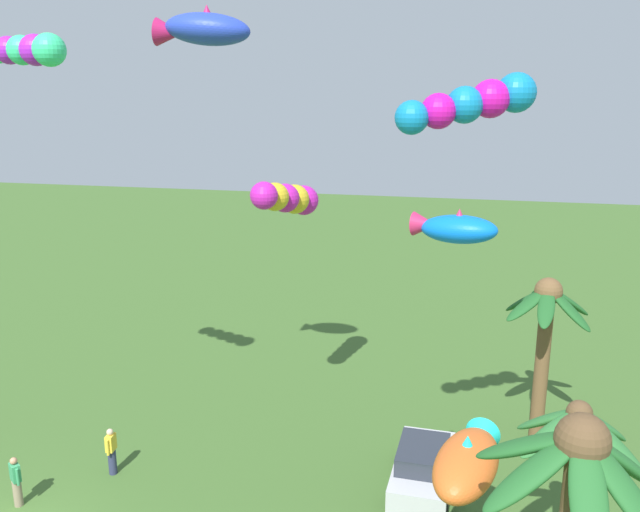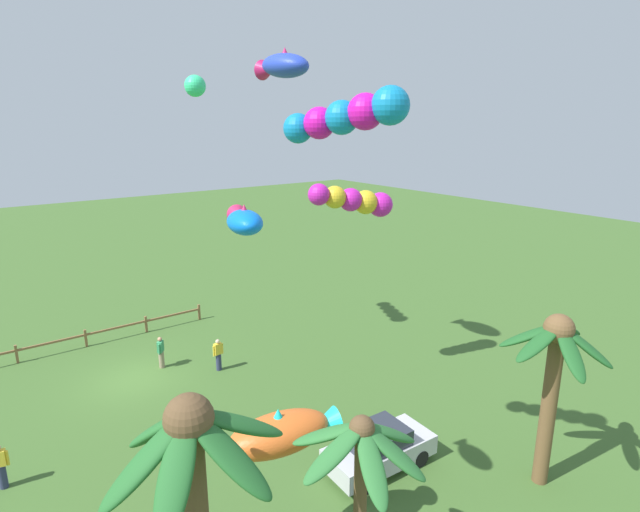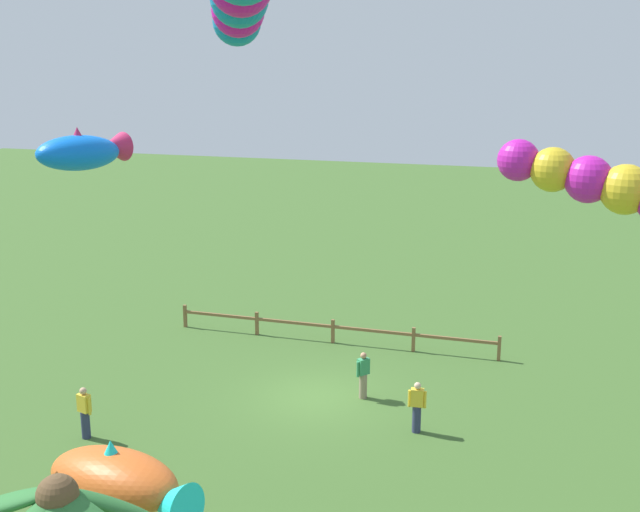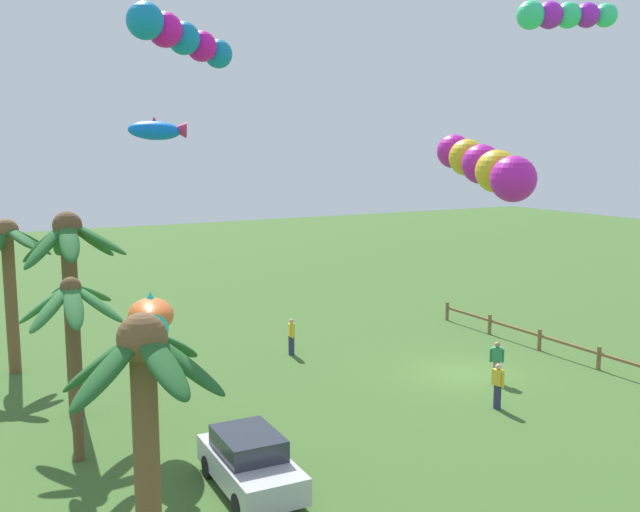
{
  "view_description": "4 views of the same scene",
  "coord_description": "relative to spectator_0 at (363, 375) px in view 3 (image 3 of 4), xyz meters",
  "views": [
    {
      "loc": [
        13.45,
        12.1,
        12.2
      ],
      "look_at": [
        -3.34,
        8.4,
        7.72
      ],
      "focal_mm": 37.18,
      "sensor_mm": 36.0,
      "label": 1
    },
    {
      "loc": [
        5.64,
        22.22,
        11.64
      ],
      "look_at": [
        -4.49,
        8.51,
        7.08
      ],
      "focal_mm": 28.32,
      "sensor_mm": 36.0,
      "label": 2
    },
    {
      "loc": [
        -7.26,
        23.11,
        10.87
      ],
      "look_at": [
        -2.3,
        7.08,
        6.68
      ],
      "focal_mm": 44.39,
      "sensor_mm": 36.0,
      "label": 3
    },
    {
      "loc": [
        -21.57,
        18.39,
        8.92
      ],
      "look_at": [
        -3.22,
        8.24,
        5.75
      ],
      "focal_mm": 40.77,
      "sensor_mm": 36.0,
      "label": 4
    }
  ],
  "objects": [
    {
      "name": "ground_plane",
      "position": [
        1.47,
        0.41,
        -0.81
      ],
      "size": [
        120.0,
        120.0,
        0.0
      ],
      "primitive_type": "plane",
      "color": "#3D6028"
    },
    {
      "name": "rail_fence",
      "position": [
        2.42,
        -4.73,
        -0.21
      ],
      "size": [
        12.95,
        0.12,
        0.95
      ],
      "color": "brown",
      "rests_on": "ground"
    },
    {
      "name": "spectator_0",
      "position": [
        0.0,
        0.0,
        0.0
      ],
      "size": [
        0.41,
        0.46,
        1.59
      ],
      "color": "gray",
      "rests_on": "ground"
    },
    {
      "name": "spectator_1",
      "position": [
        7.11,
        5.16,
        0.0
      ],
      "size": [
        0.53,
        0.33,
        1.59
      ],
      "color": "#2D3351",
      "rests_on": "ground"
    },
    {
      "name": "spectator_2",
      "position": [
        -2.13,
        1.9,
        0.0
      ],
      "size": [
        0.55,
        0.26,
        1.59
      ],
      "color": "#2D3351",
      "rests_on": "ground"
    },
    {
      "name": "kite_fish_3",
      "position": [
        1.7,
        12.34,
        8.6
      ],
      "size": [
        1.21,
        1.87,
        0.74
      ],
      "color": "blue"
    },
    {
      "name": "kite_tube_4",
      "position": [
        -6.48,
        6.67,
        7.64
      ],
      "size": [
        3.83,
        1.56,
        1.58
      ],
      "color": "#C31CA9"
    },
    {
      "name": "kite_fish_5",
      "position": [
        1.05,
        12.92,
        3.05
      ],
      "size": [
        3.26,
        1.99,
        1.32
      ],
      "color": "orange"
    }
  ]
}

